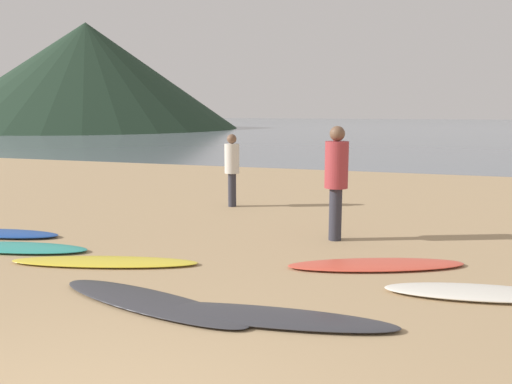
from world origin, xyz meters
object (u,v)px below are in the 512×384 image
surfboard_3 (150,302)px  surfboard_4 (262,316)px  surfboard_1 (16,248)px  surfboard_6 (477,292)px  surfboard_0 (2,234)px  surfboard_2 (104,262)px  person_1 (336,174)px  surfboard_5 (376,265)px  person_0 (232,164)px

surfboard_3 → surfboard_4: (1.27, -0.00, 0.00)m
surfboard_1 → surfboard_6: bearing=-9.8°
surfboard_0 → surfboard_3: surfboard_0 is taller
surfboard_0 → surfboard_2: surfboard_0 is taller
surfboard_0 → surfboard_1: (0.88, -0.62, -0.00)m
surfboard_3 → person_1: bearing=81.1°
surfboard_4 → surfboard_5: bearing=61.1°
surfboard_1 → surfboard_3: size_ratio=0.88×
surfboard_1 → surfboard_4: surfboard_1 is taller
person_1 → surfboard_0: bearing=58.0°
surfboard_3 → surfboard_4: 1.27m
surfboard_1 → person_0: person_0 is taller
surfboard_1 → surfboard_4: (4.27, -1.29, -0.00)m
surfboard_1 → surfboard_5: size_ratio=0.93×
surfboard_0 → surfboard_1: size_ratio=0.90×
surfboard_5 → surfboard_3: bearing=-157.3°
surfboard_4 → surfboard_6: 2.51m
person_0 → person_1: 3.40m
surfboard_0 → surfboard_2: (2.54, -0.80, -0.01)m
surfboard_1 → surfboard_3: bearing=-34.0°
surfboard_1 → surfboard_6: 6.35m
surfboard_4 → person_0: bearing=108.1°
surfboard_0 → surfboard_5: bearing=-7.6°
surfboard_2 → surfboard_4: bearing=-38.6°
surfboard_2 → person_1: (2.74, 2.30, 1.04)m
surfboard_3 → surfboard_6: size_ratio=1.24×
surfboard_2 → surfboard_4: surfboard_4 is taller
surfboard_1 → surfboard_6: surfboard_6 is taller
surfboard_1 → person_0: bearing=56.7°
surfboard_0 → surfboard_4: surfboard_0 is taller
surfboard_0 → surfboard_6: (7.23, -0.51, 0.00)m
surfboard_1 → person_1: 4.98m
person_0 → surfboard_1: bearing=-147.0°
surfboard_1 → person_1: (4.39, 2.11, 1.03)m
surfboard_1 → person_1: person_1 is taller
surfboard_2 → surfboard_6: size_ratio=1.26×
surfboard_4 → person_0: (-2.48, 5.58, 0.88)m
surfboard_0 → person_0: (2.67, 3.68, 0.88)m
surfboard_3 → surfboard_0: bearing=167.3°
surfboard_0 → person_1: 5.58m
surfboard_6 → surfboard_0: bearing=166.5°
surfboard_0 → surfboard_6: 7.25m
surfboard_0 → surfboard_3: size_ratio=0.79×
surfboard_1 → surfboard_4: size_ratio=0.83×
surfboard_2 → surfboard_6: bearing=-12.1°
surfboard_4 → surfboard_6: bearing=27.9°
surfboard_0 → surfboard_5: 6.06m
surfboard_3 → surfboard_5: size_ratio=1.06×
surfboard_3 → surfboard_4: surfboard_4 is taller
surfboard_4 → surfboard_1: bearing=157.3°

